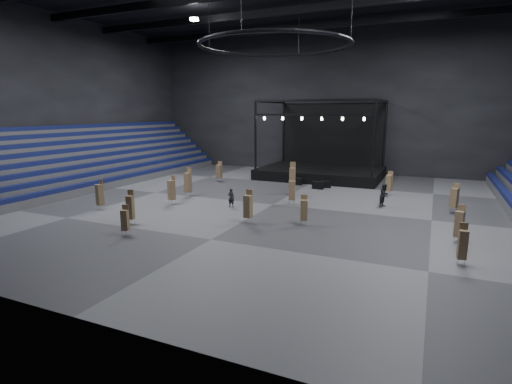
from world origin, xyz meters
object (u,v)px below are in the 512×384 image
at_px(chair_stack_11, 219,171).
at_px(chair_stack_10, 454,197).
at_px(chair_stack_3, 292,178).
at_px(flight_case_right, 326,184).
at_px(crew_member, 384,195).
at_px(flight_case_mid, 318,185).
at_px(chair_stack_2, 188,182).
at_px(chair_stack_4, 125,220).
at_px(chair_stack_5, 292,190).
at_px(chair_stack_8, 463,244).
at_px(man_center, 231,198).
at_px(stage, 323,165).
at_px(chair_stack_12, 172,189).
at_px(chair_stack_7, 100,194).
at_px(chair_stack_1, 459,223).
at_px(chair_stack_9, 304,210).
at_px(chair_stack_0, 389,183).
at_px(chair_stack_13, 130,207).
at_px(chair_stack_6, 248,206).
at_px(flight_case_left, 297,181).

bearing_deg(chair_stack_11, chair_stack_10, -11.45).
bearing_deg(chair_stack_3, chair_stack_11, 147.53).
height_order(flight_case_right, crew_member, crew_member).
relative_size(flight_case_mid, crew_member, 0.57).
distance_m(flight_case_mid, chair_stack_2, 13.33).
bearing_deg(chair_stack_4, crew_member, 27.17).
bearing_deg(chair_stack_5, chair_stack_11, 131.62).
bearing_deg(chair_stack_8, flight_case_right, 114.69).
relative_size(chair_stack_4, crew_member, 1.02).
bearing_deg(chair_stack_5, man_center, -162.47).
xyz_separation_m(stage, crew_member, (8.77, -13.25, -0.47)).
bearing_deg(chair_stack_12, chair_stack_7, -112.33).
bearing_deg(chair_stack_1, chair_stack_3, 161.70).
height_order(chair_stack_7, chair_stack_10, chair_stack_7).
relative_size(flight_case_mid, chair_stack_9, 0.52).
bearing_deg(chair_stack_0, chair_stack_8, -56.73).
height_order(chair_stack_4, chair_stack_10, chair_stack_10).
bearing_deg(chair_stack_2, chair_stack_11, 107.14).
relative_size(flight_case_mid, chair_stack_8, 0.50).
bearing_deg(chair_stack_13, chair_stack_12, 83.69).
bearing_deg(chair_stack_11, chair_stack_5, -33.61).
bearing_deg(chair_stack_4, chair_stack_8, -10.13).
bearing_deg(chair_stack_11, chair_stack_6, -53.98).
bearing_deg(chair_stack_6, chair_stack_0, 63.54).
xyz_separation_m(flight_case_right, chair_stack_4, (-7.62, -21.48, 0.70)).
xyz_separation_m(chair_stack_3, chair_stack_12, (-8.09, -8.07, -0.29)).
distance_m(chair_stack_2, chair_stack_10, 22.70).
distance_m(chair_stack_12, crew_member, 17.96).
relative_size(chair_stack_1, chair_stack_8, 1.05).
bearing_deg(flight_case_mid, chair_stack_1, -47.00).
bearing_deg(stage, chair_stack_11, -140.01).
height_order(stage, chair_stack_13, stage).
bearing_deg(chair_stack_13, chair_stack_7, 140.73).
height_order(chair_stack_0, chair_stack_8, chair_stack_0).
height_order(chair_stack_3, chair_stack_6, chair_stack_3).
xyz_separation_m(chair_stack_8, chair_stack_12, (-21.96, 5.33, 0.15)).
bearing_deg(chair_stack_6, chair_stack_2, 150.19).
distance_m(chair_stack_3, chair_stack_13, 15.97).
bearing_deg(chair_stack_9, chair_stack_4, -164.76).
bearing_deg(flight_case_right, chair_stack_0, -12.87).
xyz_separation_m(chair_stack_9, chair_stack_10, (9.69, 8.33, 0.09)).
bearing_deg(chair_stack_6, flight_case_right, 87.27).
bearing_deg(chair_stack_7, chair_stack_10, 37.32).
bearing_deg(chair_stack_0, chair_stack_11, -164.47).
relative_size(chair_stack_3, chair_stack_7, 1.25).
distance_m(chair_stack_1, chair_stack_8, 3.95).
height_order(flight_case_left, chair_stack_2, chair_stack_2).
bearing_deg(chair_stack_5, flight_case_left, 90.96).
bearing_deg(flight_case_right, chair_stack_5, -94.29).
xyz_separation_m(chair_stack_11, crew_member, (18.57, -5.02, -0.26)).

